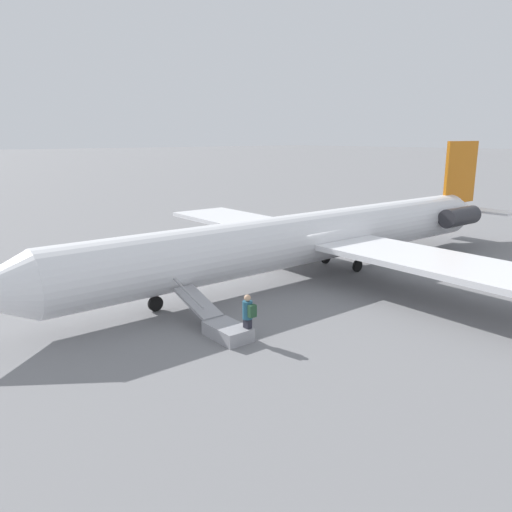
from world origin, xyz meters
TOP-DOWN VIEW (x-y plane):
  - ground_plane at (0.00, 0.00)m, footprint 600.00×600.00m
  - airplane_main at (-0.98, 0.03)m, footprint 33.41×25.47m
  - boarding_stairs at (8.24, 3.60)m, footprint 1.15×4.05m
  - passenger at (7.87, 4.73)m, footprint 0.36×0.54m

SIDE VIEW (x-z plane):
  - ground_plane at x=0.00m, z-range 0.00..0.00m
  - boarding_stairs at x=8.24m, z-range -0.48..1.23m
  - passenger at x=7.87m, z-range 0.13..1.87m
  - airplane_main at x=-0.98m, z-range -1.38..5.47m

